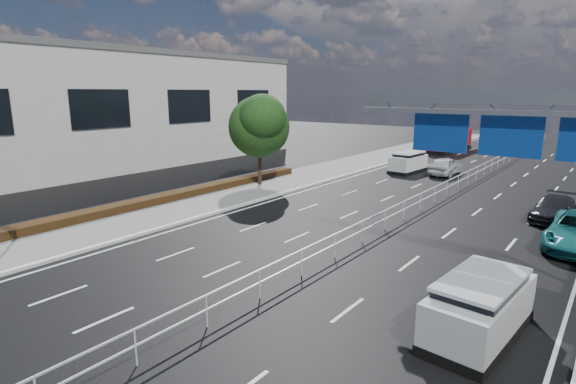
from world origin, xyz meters
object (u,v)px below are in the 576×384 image
Objects in this scene: white_minivan at (408,162)px; near_car_silver at (446,166)px; silver_minivan at (480,308)px; red_bus at (449,138)px; near_car_dark at (501,140)px; overhead_gantry at (535,129)px; parked_car_dark at (554,208)px.

near_car_silver is at bearing 18.20° from white_minivan.
near_car_silver is 26.58m from silver_minivan.
red_bus is at bearing 101.23° from white_minivan.
near_car_dark is at bearing 106.81° from silver_minivan.
near_car_dark is at bearing 102.84° from overhead_gantry.
red_bus reaches higher than silver_minivan.
overhead_gantry is at bearing 102.86° from near_car_dark.
near_car_silver is at bearing 92.52° from near_car_dark.
white_minivan is at bearing 85.83° from near_car_dark.
white_minivan is 0.95× the size of near_car_silver.
overhead_gantry is 2.31× the size of near_car_silver.
near_car_silver is (4.88, -16.08, -0.80)m from red_bus.
red_bus is 2.25× the size of silver_minivan.
overhead_gantry reaches higher than silver_minivan.
red_bus is 2.28× the size of parked_car_dark.
overhead_gantry is at bearing 91.98° from silver_minivan.
silver_minivan is at bearing 109.79° from near_car_silver.
red_bus is at bearing -73.40° from near_car_silver.
silver_minivan is (10.21, -50.04, 0.05)m from near_car_dark.
near_car_silver reaches higher than parked_car_dark.
near_car_silver is (-9.36, 20.79, -4.85)m from overhead_gantry.
overhead_gantry reaches higher than near_car_dark.
overhead_gantry is at bearing -53.62° from white_minivan.
silver_minivan is at bearing -86.79° from parked_car_dark.
silver_minivan is at bearing 101.56° from near_car_dark.
white_minivan is (-12.35, 20.08, -4.74)m from overhead_gantry.
near_car_silver is (2.98, 0.71, -0.11)m from white_minivan.
near_car_silver is 25.10m from near_car_dark.
white_minivan is at bearing 121.79° from silver_minivan.
parked_car_dark is at bearing 91.28° from overhead_gantry.
parked_car_dark is at bearing -32.93° from white_minivan.
red_bus is 2.25× the size of near_car_silver.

